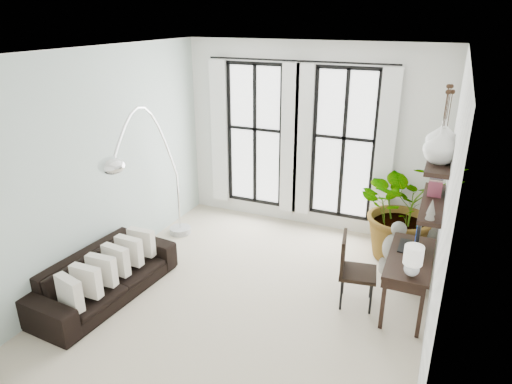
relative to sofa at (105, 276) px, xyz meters
The scene contains 16 objects.
floor 1.99m from the sofa, 23.40° to the left, with size 5.00×5.00×0.00m, color beige.
ceiling 3.49m from the sofa, 23.40° to the left, with size 5.00×5.00×0.00m, color white.
wall_left 1.57m from the sofa, 120.01° to the left, with size 5.00×5.00×0.00m, color #B4C8C0.
wall_right 4.32m from the sofa, 10.89° to the left, with size 5.00×5.00×0.00m, color white.
wall_back 3.96m from the sofa, 61.24° to the left, with size 4.50×4.50×0.00m, color white.
windows 3.80m from the sofa, 63.49° to the left, with size 3.26×0.13×2.65m.
wall_shelves 4.38m from the sofa, 19.43° to the left, with size 0.25×1.30×0.60m.
sofa is the anchor object (origin of this frame).
throw_pillows 0.22m from the sofa, ahead, with size 0.40×1.52×0.40m.
plant 4.46m from the sofa, 37.39° to the left, with size 1.49×1.29×1.65m, color #2D7228.
desk 3.98m from the sofa, 18.99° to the left, with size 0.53×1.26×1.14m.
desk_chair 3.28m from the sofa, 20.45° to the left, with size 0.53×0.53×0.98m.
arc_lamp 1.90m from the sofa, 84.36° to the left, with size 0.75×2.32×2.45m.
buddha 4.14m from the sofa, 31.97° to the left, with size 0.45×0.45×0.81m.
vase_a 4.51m from the sofa, 15.59° to the left, with size 0.37×0.37×0.38m, color white.
vase_b 4.62m from the sofa, 20.87° to the left, with size 0.37×0.37×0.38m, color white.
Camera 1 is at (2.15, -4.83, 3.60)m, focal length 32.00 mm.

